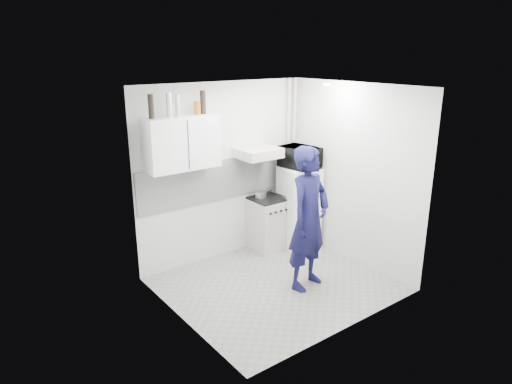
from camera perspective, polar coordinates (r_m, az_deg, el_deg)
floor at (r=6.25m, az=2.58°, el=-11.47°), size 2.80×2.80×0.00m
ceiling at (r=5.50m, az=2.95°, el=13.03°), size 2.80×2.80×0.00m
wall_back at (r=6.71m, az=-4.09°, el=2.51°), size 2.80×0.00×2.80m
wall_left at (r=5.01m, az=-9.68°, el=-2.90°), size 0.00×2.60×2.60m
wall_right at (r=6.69m, az=12.01°, el=2.13°), size 0.00×2.60×2.60m
person at (r=5.89m, az=6.62°, el=-3.33°), size 0.77×0.60×1.89m
stove at (r=7.15m, az=1.45°, el=-4.05°), size 0.51×0.51×0.81m
fridge at (r=7.21m, az=5.34°, el=-1.93°), size 0.62×0.62×1.29m
stove_top at (r=7.01m, az=1.47°, el=-0.84°), size 0.49×0.49×0.03m
saucepan at (r=7.00m, az=0.62°, el=-0.32°), size 0.17×0.17×0.10m
microwave at (r=6.98m, az=5.53°, el=4.34°), size 0.63×0.47×0.33m
bottle_a at (r=5.82m, az=-13.00°, el=10.38°), size 0.07×0.07×0.30m
bottle_c at (r=5.92m, az=-10.83°, el=10.65°), size 0.07×0.07×0.30m
bottle_d at (r=5.98m, az=-9.77°, el=10.64°), size 0.06×0.06×0.28m
canister_b at (r=6.12m, az=-7.35°, el=10.40°), size 0.09×0.09×0.17m
bottle_e at (r=6.16m, az=-6.64°, el=11.08°), size 0.08×0.08×0.30m
upper_cabinet at (r=6.07m, az=-9.26°, el=6.08°), size 1.00×0.35×0.70m
range_hood at (r=6.70m, az=0.27°, el=4.91°), size 0.60×0.50×0.14m
backsplash at (r=6.72m, az=-4.01°, el=1.66°), size 2.74×0.03×0.60m
pipe_a at (r=7.42m, az=4.70°, el=3.93°), size 0.05×0.05×2.60m
pipe_b at (r=7.34m, az=4.00°, el=3.80°), size 0.04×0.04×2.60m
ceiling_spot_fixture at (r=6.32m, az=8.90°, el=13.14°), size 0.10×0.10×0.02m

